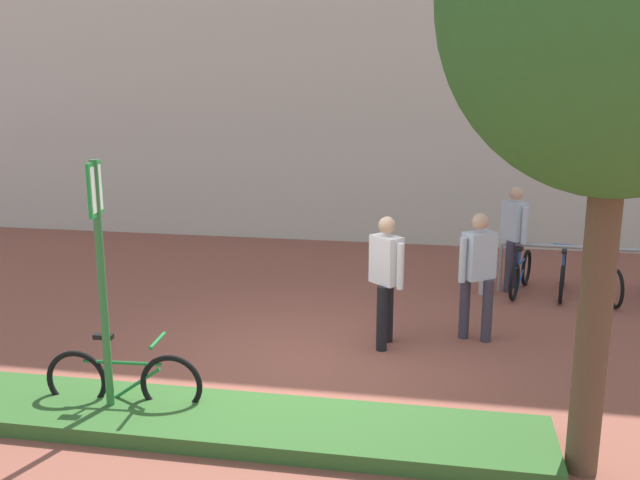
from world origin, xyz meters
The scene contains 9 objects.
ground_plane centered at (0.00, 0.00, 0.00)m, with size 60.00×60.00×0.00m, color brown.
planter_strip centered at (-0.80, -1.70, 0.08)m, with size 7.00×1.10×0.16m, color #336028.
parking_sign_post centered at (-1.70, -1.70, 1.73)m, with size 0.09×0.36×2.67m.
bike_at_sign centered at (-1.63, -1.53, 0.35)m, with size 1.68×0.42×0.86m.
bike_rack_cluster centered at (3.80, 3.49, 0.35)m, with size 2.66×1.64×0.83m.
bollard_steel centered at (2.24, 3.35, 0.45)m, with size 0.16×0.16×0.90m, color #ADADB2.
person_casual_tan centered at (0.87, 0.82, 0.98)m, with size 0.47×0.46×1.72m.
person_shirt_white centered at (2.04, 1.26, 0.98)m, with size 0.50×0.43×1.72m.
person_shirt_blue centered at (2.69, 3.68, 0.98)m, with size 0.42×0.53×1.72m.
Camera 1 is at (1.60, -7.82, 3.42)m, focal length 39.43 mm.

